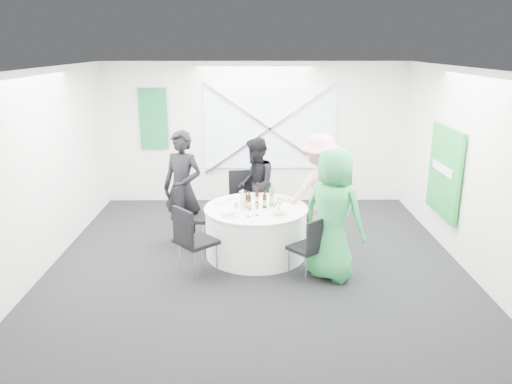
{
  "coord_description": "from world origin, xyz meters",
  "views": [
    {
      "loc": [
        -0.06,
        -6.9,
        3.1
      ],
      "look_at": [
        0.0,
        0.2,
        1.0
      ],
      "focal_mm": 35.0,
      "sensor_mm": 36.0,
      "label": 1
    }
  ],
  "objects_px": {
    "person_man_back": "(256,185)",
    "person_woman_green": "(333,215)",
    "chair_front_left": "(191,236)",
    "chair_back_left": "(191,210)",
    "green_water_bottle": "(272,197)",
    "chair_front_right": "(310,244)",
    "banquet_table": "(256,231)",
    "chair_back_right": "(316,210)",
    "person_woman_pink": "(319,191)",
    "clear_water_bottle": "(243,202)",
    "chair_back": "(243,195)",
    "person_man_back_left": "(183,188)"
  },
  "relations": [
    {
      "from": "chair_front_right",
      "to": "person_woman_green",
      "type": "relative_size",
      "value": 0.49
    },
    {
      "from": "chair_front_right",
      "to": "person_woman_green",
      "type": "distance_m",
      "value": 0.5
    },
    {
      "from": "chair_back_right",
      "to": "chair_front_right",
      "type": "distance_m",
      "value": 1.48
    },
    {
      "from": "green_water_bottle",
      "to": "clear_water_bottle",
      "type": "distance_m",
      "value": 0.46
    },
    {
      "from": "chair_back_right",
      "to": "person_man_back",
      "type": "relative_size",
      "value": 0.53
    },
    {
      "from": "person_woman_pink",
      "to": "banquet_table",
      "type": "bearing_deg",
      "value": 0.0
    },
    {
      "from": "chair_front_right",
      "to": "person_man_back_left",
      "type": "distance_m",
      "value": 2.36
    },
    {
      "from": "chair_back_left",
      "to": "person_woman_pink",
      "type": "height_order",
      "value": "person_woman_pink"
    },
    {
      "from": "chair_back",
      "to": "person_man_back_left",
      "type": "distance_m",
      "value": 1.18
    },
    {
      "from": "chair_front_right",
      "to": "green_water_bottle",
      "type": "bearing_deg",
      "value": -102.61
    },
    {
      "from": "person_woman_green",
      "to": "green_water_bottle",
      "type": "height_order",
      "value": "person_woman_green"
    },
    {
      "from": "person_man_back_left",
      "to": "clear_water_bottle",
      "type": "height_order",
      "value": "person_man_back_left"
    },
    {
      "from": "banquet_table",
      "to": "chair_back",
      "type": "distance_m",
      "value": 1.18
    },
    {
      "from": "chair_back_right",
      "to": "person_woman_pink",
      "type": "xyz_separation_m",
      "value": [
        0.01,
        -0.2,
        0.39
      ]
    },
    {
      "from": "banquet_table",
      "to": "chair_back_left",
      "type": "relative_size",
      "value": 1.54
    },
    {
      "from": "chair_back_left",
      "to": "person_man_back_left",
      "type": "distance_m",
      "value": 0.38
    },
    {
      "from": "banquet_table",
      "to": "person_woman_pink",
      "type": "relative_size",
      "value": 0.87
    },
    {
      "from": "person_woman_pink",
      "to": "clear_water_bottle",
      "type": "distance_m",
      "value": 1.29
    },
    {
      "from": "chair_back",
      "to": "person_man_back_left",
      "type": "relative_size",
      "value": 0.56
    },
    {
      "from": "banquet_table",
      "to": "chair_back_right",
      "type": "xyz_separation_m",
      "value": [
        0.99,
        0.6,
        0.12
      ]
    },
    {
      "from": "chair_front_right",
      "to": "banquet_table",
      "type": "bearing_deg",
      "value": -90.0
    },
    {
      "from": "person_man_back",
      "to": "person_woman_green",
      "type": "relative_size",
      "value": 0.89
    },
    {
      "from": "chair_front_right",
      "to": "clear_water_bottle",
      "type": "xyz_separation_m",
      "value": [
        -0.92,
        0.77,
        0.36
      ]
    },
    {
      "from": "banquet_table",
      "to": "person_woman_green",
      "type": "xyz_separation_m",
      "value": [
        1.03,
        -0.79,
        0.53
      ]
    },
    {
      "from": "chair_front_left",
      "to": "person_woman_pink",
      "type": "height_order",
      "value": "person_woman_pink"
    },
    {
      "from": "chair_front_left",
      "to": "green_water_bottle",
      "type": "distance_m",
      "value": 1.44
    },
    {
      "from": "person_woman_green",
      "to": "chair_front_right",
      "type": "bearing_deg",
      "value": 50.14
    },
    {
      "from": "chair_back_right",
      "to": "person_woman_pink",
      "type": "bearing_deg",
      "value": -28.33
    },
    {
      "from": "chair_back_left",
      "to": "person_man_back_left",
      "type": "xyz_separation_m",
      "value": [
        -0.14,
        0.14,
        0.32
      ]
    },
    {
      "from": "green_water_bottle",
      "to": "chair_front_right",
      "type": "bearing_deg",
      "value": -62.23
    },
    {
      "from": "green_water_bottle",
      "to": "clear_water_bottle",
      "type": "relative_size",
      "value": 1.08
    },
    {
      "from": "person_man_back",
      "to": "person_man_back_left",
      "type": "bearing_deg",
      "value": -64.51
    },
    {
      "from": "chair_back",
      "to": "person_woman_green",
      "type": "relative_size",
      "value": 0.56
    },
    {
      "from": "chair_front_left",
      "to": "person_man_back",
      "type": "bearing_deg",
      "value": -67.03
    },
    {
      "from": "chair_back",
      "to": "person_man_back",
      "type": "height_order",
      "value": "person_man_back"
    },
    {
      "from": "banquet_table",
      "to": "chair_back_left",
      "type": "height_order",
      "value": "chair_back_left"
    },
    {
      "from": "banquet_table",
      "to": "person_woman_green",
      "type": "distance_m",
      "value": 1.4
    },
    {
      "from": "person_man_back",
      "to": "green_water_bottle",
      "type": "xyz_separation_m",
      "value": [
        0.24,
        -0.98,
        0.08
      ]
    },
    {
      "from": "banquet_table",
      "to": "person_woman_pink",
      "type": "distance_m",
      "value": 1.19
    },
    {
      "from": "chair_back_left",
      "to": "chair_back_right",
      "type": "relative_size",
      "value": 1.17
    },
    {
      "from": "banquet_table",
      "to": "chair_back_left",
      "type": "distance_m",
      "value": 1.1
    },
    {
      "from": "chair_back",
      "to": "person_man_back",
      "type": "relative_size",
      "value": 0.63
    },
    {
      "from": "banquet_table",
      "to": "chair_back_right",
      "type": "height_order",
      "value": "chair_back_right"
    },
    {
      "from": "chair_front_left",
      "to": "chair_back_left",
      "type": "bearing_deg",
      "value": -34.28
    },
    {
      "from": "person_woman_green",
      "to": "person_woman_pink",
      "type": "bearing_deg",
      "value": -51.0
    },
    {
      "from": "banquet_table",
      "to": "person_woman_pink",
      "type": "height_order",
      "value": "person_woman_pink"
    },
    {
      "from": "banquet_table",
      "to": "chair_front_left",
      "type": "relative_size",
      "value": 1.53
    },
    {
      "from": "chair_front_left",
      "to": "clear_water_bottle",
      "type": "distance_m",
      "value": 1.01
    },
    {
      "from": "chair_back_right",
      "to": "person_woman_green",
      "type": "relative_size",
      "value": 0.47
    },
    {
      "from": "banquet_table",
      "to": "green_water_bottle",
      "type": "distance_m",
      "value": 0.57
    }
  ]
}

